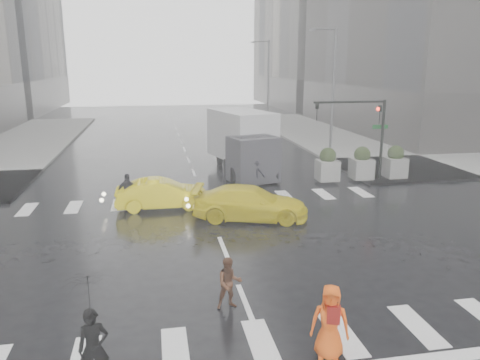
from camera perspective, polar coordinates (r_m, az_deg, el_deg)
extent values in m
plane|color=black|center=(16.86, -2.06, -8.17)|extent=(120.00, 120.00, 0.00)
cube|color=slate|center=(39.99, 22.64, 3.86)|extent=(35.00, 35.00, 0.15)
cube|color=#33302D|center=(52.89, 26.00, 8.07)|extent=(26.05, 26.05, 4.40)
cube|color=#33302D|center=(78.10, 13.28, 10.55)|extent=(26.05, 26.05, 4.40)
cylinder|color=black|center=(26.78, 16.91, 4.56)|extent=(0.16, 0.16, 4.50)
cylinder|color=black|center=(25.67, 13.22, 9.25)|extent=(4.00, 0.12, 0.12)
imported|color=black|center=(26.48, 16.64, 7.65)|extent=(0.16, 0.20, 1.00)
imported|color=black|center=(25.05, 9.35, 8.17)|extent=(0.16, 0.20, 1.00)
sphere|color=#FF190C|center=(26.41, 16.49, 8.30)|extent=(0.20, 0.20, 0.20)
cube|color=#0B5018|center=(26.94, 16.73, 6.24)|extent=(0.90, 0.03, 0.22)
cylinder|color=#59595B|center=(36.03, 11.26, 10.76)|extent=(0.20, 0.20, 9.00)
cylinder|color=#59595B|center=(35.75, 10.19, 17.69)|extent=(1.80, 0.12, 0.12)
cube|color=#59595B|center=(35.44, 8.76, 17.61)|extent=(0.50, 0.22, 0.15)
cylinder|color=#59595B|center=(55.10, 3.45, 12.02)|extent=(0.20, 0.20, 9.00)
cylinder|color=#59595B|center=(54.92, 2.57, 16.51)|extent=(1.80, 0.12, 0.12)
cube|color=#59595B|center=(54.72, 1.61, 16.42)|extent=(0.50, 0.22, 0.15)
cube|color=slate|center=(26.02, 10.58, 1.19)|extent=(1.10, 1.10, 1.10)
sphere|color=black|center=(25.86, 10.66, 2.91)|extent=(0.90, 0.90, 0.90)
cube|color=slate|center=(26.80, 14.58, 1.34)|extent=(1.10, 1.10, 1.10)
sphere|color=black|center=(26.64, 14.68, 3.02)|extent=(0.90, 0.90, 0.90)
cube|color=slate|center=(27.70, 18.33, 1.48)|extent=(1.10, 1.10, 1.10)
sphere|color=black|center=(27.55, 18.46, 3.10)|extent=(0.90, 0.90, 0.90)
imported|color=black|center=(10.35, -17.42, -18.95)|extent=(0.65, 0.47, 1.67)
imported|color=black|center=(9.78, -17.92, -13.23)|extent=(1.08, 1.09, 0.88)
imported|color=#4B2B1A|center=(12.67, -1.31, -12.46)|extent=(0.72, 0.58, 1.42)
imported|color=#EF5410|center=(10.86, 10.90, -16.64)|extent=(0.99, 0.82, 1.73)
cube|color=maroon|center=(10.57, 11.34, -15.78)|extent=(0.32, 0.25, 0.40)
imported|color=black|center=(21.25, -13.48, -1.46)|extent=(1.04, 0.70, 1.68)
imported|color=black|center=(24.74, 1.96, 0.88)|extent=(1.10, 0.85, 1.50)
imported|color=yellow|center=(21.32, -9.50, -1.68)|extent=(4.09, 1.45, 1.34)
imported|color=yellow|center=(19.59, 1.27, -2.80)|extent=(4.60, 2.98, 1.39)
cube|color=#BABABC|center=(28.55, 0.19, 5.56)|extent=(2.55, 4.89, 2.87)
cube|color=#333339|center=(25.42, 1.62, 2.57)|extent=(2.44, 1.91, 2.44)
cube|color=black|center=(25.28, 1.63, 4.22)|extent=(2.12, 0.96, 0.96)
cylinder|color=black|center=(25.19, -0.78, 0.49)|extent=(0.30, 0.96, 0.96)
cylinder|color=black|center=(25.65, 4.14, 0.70)|extent=(0.30, 0.96, 0.96)
cylinder|color=black|center=(27.44, -1.61, 1.60)|extent=(0.30, 0.96, 0.96)
cylinder|color=black|center=(27.86, 2.93, 1.78)|extent=(0.30, 0.96, 0.96)
cylinder|color=black|center=(30.32, -2.49, 2.79)|extent=(0.30, 0.96, 0.96)
cylinder|color=black|center=(30.70, 1.64, 2.93)|extent=(0.30, 0.96, 0.96)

